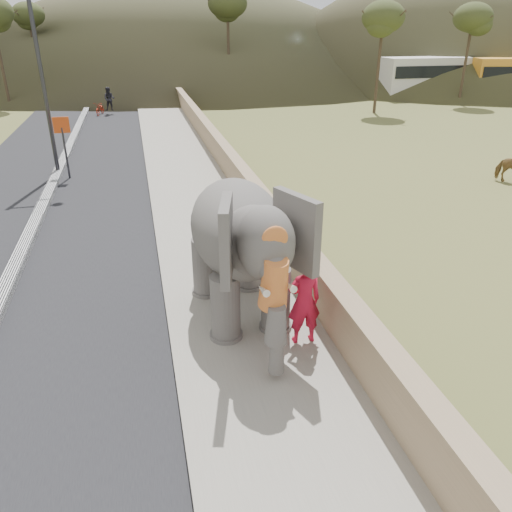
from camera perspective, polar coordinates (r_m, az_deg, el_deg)
The scene contains 14 objects.
ground at distance 8.27m, azimuth 2.56°, elevation -17.86°, with size 160.00×160.00×0.00m, color olive.
road at distance 17.08m, azimuth -23.59°, elevation 3.77°, with size 7.00×120.00×0.03m, color black.
median at distance 17.05m, azimuth -23.65°, elevation 4.07°, with size 0.35×120.00×0.22m, color black.
walkway at distance 16.84m, azimuth -6.71°, elevation 5.69°, with size 3.00×120.00×0.15m, color #9E9687.
parapet at distance 16.94m, azimuth -1.20°, elevation 7.67°, with size 0.30×120.00×1.10m, color tan.
lamppost at distance 21.36m, azimuth -22.93°, elevation 21.31°, with size 1.76×0.36×8.00m.
signboard at distance 21.02m, azimuth -21.17°, elevation 12.56°, with size 0.60×0.08×2.40m.
distant_car at distance 45.36m, azimuth 15.58°, elevation 18.08°, with size 1.70×4.23×1.44m, color silver.
bus_white at distance 46.35m, azimuth 20.88°, elevation 18.57°, with size 2.50×11.00×3.10m, color silver.
hill_right at distance 69.06m, azimuth 22.03°, elevation 25.51°, with size 56.00×56.00×16.00m, color brown.
hill_far at distance 76.11m, azimuth -9.19°, elevation 25.90°, with size 80.00×80.00×14.00m, color brown.
elephant_and_man at distance 9.90m, azimuth -1.97°, elevation 1.02°, with size 2.40×4.13×2.90m.
motorcyclist at distance 36.15m, azimuth -16.93°, elevation 16.28°, with size 1.54×1.64×1.77m.
trees at distance 34.84m, azimuth -5.46°, elevation 22.20°, with size 47.23×43.89×8.93m.
Camera 1 is at (-1.73, -5.80, 5.64)m, focal length 35.00 mm.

